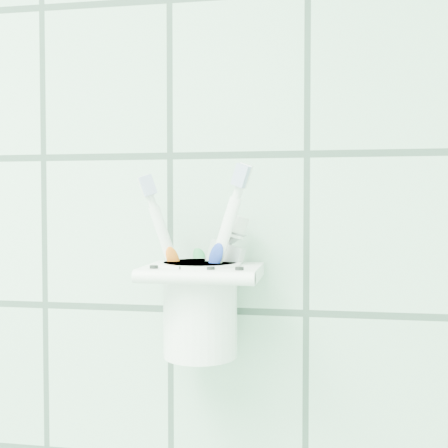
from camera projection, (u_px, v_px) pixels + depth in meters
The scene contains 6 objects.
holder_bracket at pixel (203, 273), 0.56m from camera, with size 0.11×0.10×0.04m.
cup at pixel (200, 305), 0.57m from camera, with size 0.08×0.08×0.10m.
toothbrush_pink at pixel (199, 255), 0.58m from camera, with size 0.06×0.03×0.18m.
toothbrush_blue at pixel (207, 256), 0.58m from camera, with size 0.04×0.06×0.18m.
toothbrush_orange at pixel (190, 250), 0.57m from camera, with size 0.06×0.03×0.19m.
toothpaste_tube at pixel (200, 267), 0.58m from camera, with size 0.07×0.04×0.15m.
Camera 1 is at (0.75, 0.60, 1.37)m, focal length 45.00 mm.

